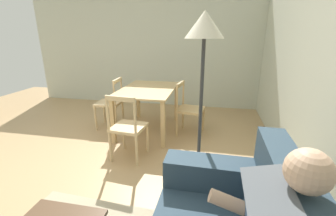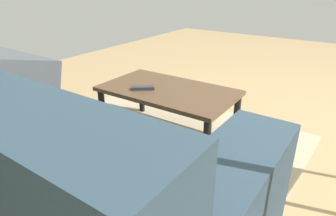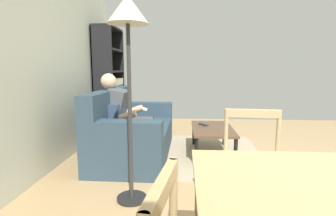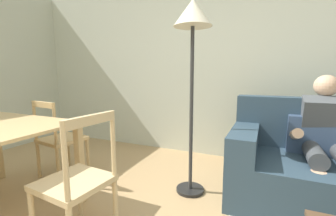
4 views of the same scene
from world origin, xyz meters
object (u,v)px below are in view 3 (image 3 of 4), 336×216
at_px(coffee_table, 212,131).
at_px(tv_remote, 203,125).
at_px(couch, 131,132).
at_px(bookshelf, 109,91).
at_px(dining_chair_facing_couch, 253,179).
at_px(person_lounging, 126,115).
at_px(floor_lamp, 128,30).

relative_size(coffee_table, tv_remote, 5.91).
xyz_separation_m(couch, bookshelf, (1.21, 0.66, 0.48)).
distance_m(bookshelf, dining_chair_facing_couch, 3.57).
bearing_deg(person_lounging, floor_lamp, -165.06).
bearing_deg(coffee_table, floor_lamp, 147.09).
bearing_deg(coffee_table, person_lounging, 99.96).
height_order(couch, floor_lamp, floor_lamp).
distance_m(couch, tv_remote, 1.09).
bearing_deg(coffee_table, tv_remote, 38.75).
xyz_separation_m(person_lounging, coffee_table, (0.21, -1.22, -0.26)).
xyz_separation_m(dining_chair_facing_couch, floor_lamp, (0.49, 0.98, 1.11)).
distance_m(person_lounging, tv_remote, 1.17).
relative_size(coffee_table, dining_chair_facing_couch, 1.08).
bearing_deg(tv_remote, floor_lamp, 25.09).
distance_m(person_lounging, dining_chair_facing_couch, 2.12).
relative_size(couch, floor_lamp, 1.00).
bearing_deg(floor_lamp, couch, 11.90).
bearing_deg(couch, floor_lamp, -168.10).
relative_size(tv_remote, dining_chair_facing_couch, 0.18).
distance_m(couch, coffee_table, 1.18).
height_order(couch, person_lounging, person_lounging).
height_order(dining_chair_facing_couch, floor_lamp, floor_lamp).
bearing_deg(bookshelf, floor_lamp, -159.58).
xyz_separation_m(tv_remote, floor_lamp, (-1.54, 0.78, 1.16)).
bearing_deg(dining_chair_facing_couch, floor_lamp, 63.53).
xyz_separation_m(tv_remote, bookshelf, (0.96, 1.71, 0.42)).
bearing_deg(tv_remote, couch, -24.46).
distance_m(person_lounging, bookshelf, 1.47).
bearing_deg(floor_lamp, coffee_table, -32.91).
height_order(coffee_table, tv_remote, tv_remote).
height_order(coffee_table, bookshelf, bookshelf).
bearing_deg(bookshelf, tv_remote, -119.18).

